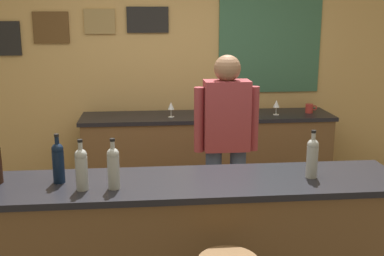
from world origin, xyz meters
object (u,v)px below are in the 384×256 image
at_px(wine_bottle_d, 113,167).
at_px(coffee_mug, 310,108).
at_px(wine_bottle_b, 58,161).
at_px(wine_bottle_e, 312,157).
at_px(wine_glass_d, 276,104).
at_px(wine_bottle_c, 81,168).
at_px(bartender, 226,140).
at_px(wine_glass_b, 225,106).
at_px(wine_glass_c, 249,105).
at_px(wine_glass_a, 171,106).

relative_size(wine_bottle_d, coffee_mug, 2.45).
bearing_deg(coffee_mug, wine_bottle_b, -138.60).
distance_m(wine_bottle_e, wine_glass_d, 2.02).
bearing_deg(wine_bottle_c, wine_bottle_d, 0.96).
bearing_deg(wine_glass_d, bartender, -122.82).
xyz_separation_m(wine_glass_b, wine_glass_c, (0.26, 0.02, 0.00)).
bearing_deg(wine_glass_d, wine_bottle_e, -99.11).
bearing_deg(wine_glass_b, wine_bottle_d, -115.94).
xyz_separation_m(wine_bottle_d, wine_glass_d, (1.55, 2.08, -0.05)).
bearing_deg(wine_bottle_b, bartender, 35.20).
bearing_deg(wine_glass_d, coffee_mug, 9.80).
bearing_deg(bartender, wine_glass_b, 81.15).
distance_m(wine_glass_b, wine_glass_d, 0.54).
bearing_deg(coffee_mug, wine_glass_b, -175.37).
relative_size(wine_bottle_c, coffee_mug, 2.45).
distance_m(bartender, wine_glass_a, 1.17).
xyz_separation_m(wine_bottle_b, wine_bottle_e, (1.57, -0.06, 0.00)).
xyz_separation_m(wine_bottle_b, wine_bottle_d, (0.34, -0.14, 0.00)).
bearing_deg(wine_bottle_e, wine_glass_c, 89.01).
bearing_deg(wine_glass_b, wine_bottle_c, -119.87).
distance_m(wine_bottle_b, wine_bottle_d, 0.37).
height_order(wine_bottle_d, coffee_mug, wine_bottle_d).
xyz_separation_m(wine_bottle_c, wine_glass_a, (0.64, 2.07, -0.05)).
relative_size(wine_bottle_c, wine_glass_a, 1.97).
distance_m(bartender, wine_glass_b, 1.11).
xyz_separation_m(wine_bottle_d, wine_glass_b, (1.01, 2.07, -0.05)).
height_order(bartender, wine_bottle_c, bartender).
distance_m(wine_glass_b, coffee_mug, 0.93).
bearing_deg(wine_glass_a, wine_bottle_b, -112.32).
bearing_deg(wine_glass_a, wine_bottle_c, -107.04).
bearing_deg(wine_glass_c, wine_bottle_d, -121.18).
bearing_deg(wine_bottle_c, bartender, 43.67).
distance_m(wine_bottle_d, wine_glass_d, 2.59).
height_order(wine_bottle_c, wine_glass_d, wine_bottle_c).
height_order(wine_bottle_d, wine_glass_c, wine_bottle_d).
bearing_deg(wine_bottle_d, wine_glass_b, 64.06).
bearing_deg(wine_bottle_b, wine_glass_b, 55.07).
xyz_separation_m(wine_bottle_c, wine_glass_b, (1.19, 2.07, -0.05)).
bearing_deg(wine_bottle_e, wine_glass_b, 96.40).
relative_size(wine_bottle_c, wine_glass_d, 1.97).
xyz_separation_m(wine_bottle_b, wine_glass_a, (0.79, 1.93, -0.05)).
relative_size(bartender, wine_glass_d, 10.45).
height_order(wine_bottle_e, wine_glass_a, wine_bottle_e).
distance_m(wine_bottle_c, coffee_mug, 3.01).
xyz_separation_m(wine_glass_b, wine_glass_d, (0.54, 0.01, 0.00)).
bearing_deg(wine_bottle_b, wine_glass_d, 45.70).
distance_m(wine_bottle_d, wine_bottle_e, 1.23).
bearing_deg(wine_glass_c, wine_glass_d, -2.18).
relative_size(wine_glass_c, wine_glass_d, 1.00).
relative_size(bartender, wine_bottle_d, 5.29).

